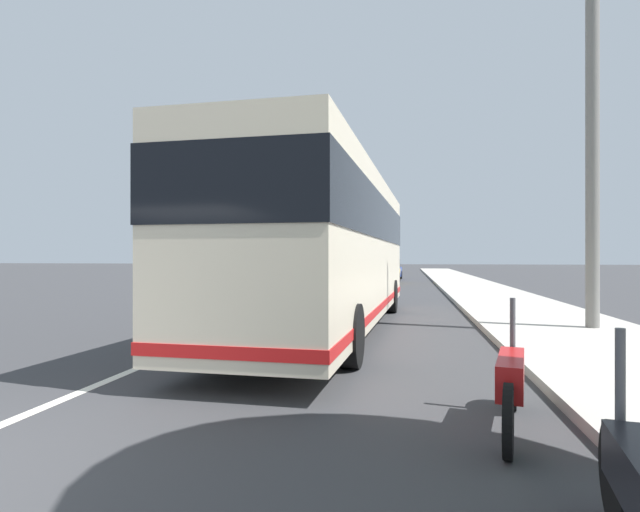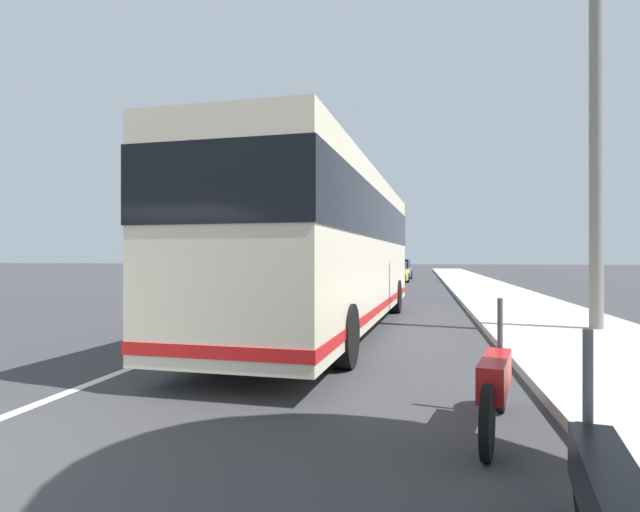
{
  "view_description": "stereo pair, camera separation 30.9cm",
  "coord_description": "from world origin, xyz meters",
  "px_view_note": "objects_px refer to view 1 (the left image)",
  "views": [
    {
      "loc": [
        -2.9,
        -4.1,
        1.73
      ],
      "look_at": [
        8.39,
        -2.16,
        1.74
      ],
      "focal_mm": 28.52,
      "sensor_mm": 36.0,
      "label": 1
    },
    {
      "loc": [
        -2.84,
        -4.4,
        1.73
      ],
      "look_at": [
        8.39,
        -2.16,
        1.74
      ],
      "focal_mm": 28.52,
      "sensor_mm": 36.0,
      "label": 2
    }
  ],
  "objects_px": {
    "car_side_street": "(388,270)",
    "coach_bus": "(331,243)",
    "car_ahead_same_lane": "(329,268)",
    "utility_pole": "(592,163)",
    "car_behind_bus": "(383,273)",
    "motorcycle_nearest_curb": "(511,383)"
  },
  "relations": [
    {
      "from": "car_side_street",
      "to": "car_behind_bus",
      "type": "distance_m",
      "value": 5.31
    },
    {
      "from": "car_ahead_same_lane",
      "to": "utility_pole",
      "type": "xyz_separation_m",
      "value": [
        -33.79,
        -11.13,
        3.14
      ]
    },
    {
      "from": "car_side_street",
      "to": "coach_bus",
      "type": "bearing_deg",
      "value": -177.55
    },
    {
      "from": "motorcycle_nearest_curb",
      "to": "car_side_street",
      "type": "xyz_separation_m",
      "value": [
        32.84,
        2.42,
        0.22
      ]
    },
    {
      "from": "car_behind_bus",
      "to": "utility_pole",
      "type": "xyz_separation_m",
      "value": [
        -20.62,
        -5.62,
        3.14
      ]
    },
    {
      "from": "car_ahead_same_lane",
      "to": "car_side_street",
      "type": "relative_size",
      "value": 1.06
    },
    {
      "from": "coach_bus",
      "to": "car_ahead_same_lane",
      "type": "relative_size",
      "value": 2.83
    },
    {
      "from": "car_ahead_same_lane",
      "to": "utility_pole",
      "type": "bearing_deg",
      "value": 17.12
    },
    {
      "from": "car_ahead_same_lane",
      "to": "car_behind_bus",
      "type": "height_order",
      "value": "car_behind_bus"
    },
    {
      "from": "car_ahead_same_lane",
      "to": "car_behind_bus",
      "type": "distance_m",
      "value": 14.28
    },
    {
      "from": "car_ahead_same_lane",
      "to": "utility_pole",
      "type": "distance_m",
      "value": 35.72
    },
    {
      "from": "coach_bus",
      "to": "car_ahead_same_lane",
      "type": "height_order",
      "value": "coach_bus"
    },
    {
      "from": "coach_bus",
      "to": "car_ahead_same_lane",
      "type": "distance_m",
      "value": 34.6
    },
    {
      "from": "motorcycle_nearest_curb",
      "to": "car_ahead_same_lane",
      "type": "height_order",
      "value": "car_ahead_same_lane"
    },
    {
      "from": "car_side_street",
      "to": "car_ahead_same_lane",
      "type": "bearing_deg",
      "value": 38.9
    },
    {
      "from": "car_behind_bus",
      "to": "utility_pole",
      "type": "height_order",
      "value": "utility_pole"
    },
    {
      "from": "car_ahead_same_lane",
      "to": "utility_pole",
      "type": "height_order",
      "value": "utility_pole"
    },
    {
      "from": "car_ahead_same_lane",
      "to": "car_behind_bus",
      "type": "relative_size",
      "value": 1.08
    },
    {
      "from": "car_behind_bus",
      "to": "utility_pole",
      "type": "bearing_deg",
      "value": -160.75
    },
    {
      "from": "car_ahead_same_lane",
      "to": "coach_bus",
      "type": "bearing_deg",
      "value": 7.65
    },
    {
      "from": "coach_bus",
      "to": "utility_pole",
      "type": "relative_size",
      "value": 1.64
    },
    {
      "from": "car_side_street",
      "to": "utility_pole",
      "type": "bearing_deg",
      "value": -164.77
    }
  ]
}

